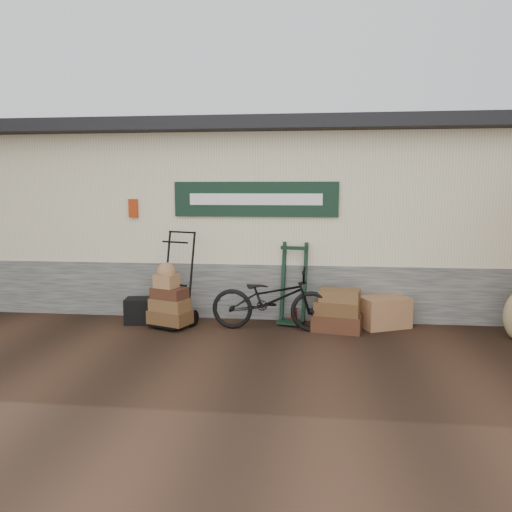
{
  "coord_description": "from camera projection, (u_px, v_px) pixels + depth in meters",
  "views": [
    {
      "loc": [
        0.59,
        -6.9,
        2.1
      ],
      "look_at": [
        -0.29,
        0.9,
        1.05
      ],
      "focal_mm": 35.0,
      "sensor_mm": 36.0,
      "label": 1
    }
  ],
  "objects": [
    {
      "name": "wicker_hamper",
      "position": [
        384.0,
        312.0,
        7.66
      ],
      "size": [
        0.85,
        0.73,
        0.47
      ],
      "primitive_type": "cube",
      "rotation": [
        0.0,
        0.0,
        0.43
      ],
      "color": "brown",
      "rests_on": "ground"
    },
    {
      "name": "suitcase_stack",
      "position": [
        337.0,
        310.0,
        7.45
      ],
      "size": [
        0.8,
        0.59,
        0.64
      ],
      "primitive_type": null,
      "rotation": [
        0.0,
        0.0,
        -0.2
      ],
      "color": "#3E2713",
      "rests_on": "ground"
    },
    {
      "name": "green_barrow",
      "position": [
        293.0,
        283.0,
        7.84
      ],
      "size": [
        0.54,
        0.49,
        1.28
      ],
      "primitive_type": null,
      "rotation": [
        0.0,
        0.0,
        -0.24
      ],
      "color": "black",
      "rests_on": "ground"
    },
    {
      "name": "station_building",
      "position": [
        281.0,
        215.0,
        9.62
      ],
      "size": [
        14.4,
        4.1,
        3.2
      ],
      "color": "#4C4C47",
      "rests_on": "ground"
    },
    {
      "name": "porter_trolley",
      "position": [
        176.0,
        278.0,
        7.7
      ],
      "size": [
        0.89,
        0.79,
        1.49
      ],
      "primitive_type": null,
      "rotation": [
        0.0,
        0.0,
        -0.36
      ],
      "color": "black",
      "rests_on": "ground"
    },
    {
      "name": "black_trunk",
      "position": [
        139.0,
        311.0,
        7.88
      ],
      "size": [
        0.44,
        0.39,
        0.4
      ],
      "primitive_type": "cube",
      "rotation": [
        0.0,
        0.0,
        0.13
      ],
      "color": "black",
      "rests_on": "ground"
    },
    {
      "name": "bicycle",
      "position": [
        271.0,
        296.0,
        7.46
      ],
      "size": [
        0.68,
        1.83,
        1.05
      ],
      "primitive_type": "imported",
      "rotation": [
        0.0,
        0.0,
        1.54
      ],
      "color": "black",
      "rests_on": "ground"
    },
    {
      "name": "ground",
      "position": [
        269.0,
        337.0,
        7.14
      ],
      "size": [
        80.0,
        80.0,
        0.0
      ],
      "primitive_type": "plane",
      "color": "black",
      "rests_on": "ground"
    }
  ]
}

